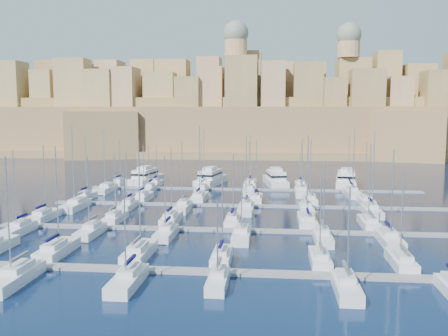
# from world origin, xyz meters

# --- Properties ---
(ground) EXTENTS (600.00, 600.00, 0.00)m
(ground) POSITION_xyz_m (0.00, 0.00, 0.00)
(ground) COLOR black
(ground) RESTS_ON ground
(pontoon_near) EXTENTS (84.00, 2.00, 0.40)m
(pontoon_near) POSITION_xyz_m (0.00, -34.00, 0.20)
(pontoon_near) COLOR slate
(pontoon_near) RESTS_ON ground
(pontoon_mid_near) EXTENTS (84.00, 2.00, 0.40)m
(pontoon_mid_near) POSITION_xyz_m (0.00, -12.00, 0.20)
(pontoon_mid_near) COLOR slate
(pontoon_mid_near) RESTS_ON ground
(pontoon_mid_far) EXTENTS (84.00, 2.00, 0.40)m
(pontoon_mid_far) POSITION_xyz_m (0.00, 10.00, 0.20)
(pontoon_mid_far) COLOR slate
(pontoon_mid_far) RESTS_ON ground
(pontoon_far) EXTENTS (84.00, 2.00, 0.40)m
(pontoon_far) POSITION_xyz_m (0.00, 32.00, 0.20)
(pontoon_far) COLOR slate
(pontoon_far) RESTS_ON ground
(sailboat_1) EXTENTS (2.94, 9.80, 15.54)m
(sailboat_1) POSITION_xyz_m (-24.78, -28.22, 0.76)
(sailboat_1) COLOR silver
(sailboat_1) RESTS_ON ground
(sailboat_2) EXTENTS (2.97, 9.89, 16.40)m
(sailboat_2) POSITION_xyz_m (-12.99, -28.17, 0.77)
(sailboat_2) COLOR silver
(sailboat_2) RESTS_ON ground
(sailboat_3) EXTENTS (2.46, 8.20, 12.16)m
(sailboat_3) POSITION_xyz_m (-1.44, -29.01, 0.72)
(sailboat_3) COLOR silver
(sailboat_3) RESTS_ON ground
(sailboat_4) EXTENTS (2.54, 8.47, 12.31)m
(sailboat_4) POSITION_xyz_m (11.54, -28.87, 0.72)
(sailboat_4) COLOR silver
(sailboat_4) RESTS_ON ground
(sailboat_5) EXTENTS (2.57, 8.55, 13.17)m
(sailboat_5) POSITION_xyz_m (21.94, -28.83, 0.73)
(sailboat_5) COLOR silver
(sailboat_5) RESTS_ON ground
(sailboat_7) EXTENTS (3.08, 10.27, 15.33)m
(sailboat_7) POSITION_xyz_m (-24.69, -40.01, 0.76)
(sailboat_7) COLOR silver
(sailboat_7) RESTS_ON ground
(sailboat_8) EXTENTS (2.76, 9.21, 14.11)m
(sailboat_8) POSITION_xyz_m (-11.25, -39.49, 0.75)
(sailboat_8) COLOR silver
(sailboat_8) RESTS_ON ground
(sailboat_9) EXTENTS (2.21, 7.36, 10.50)m
(sailboat_9) POSITION_xyz_m (-0.88, -38.58, 0.70)
(sailboat_9) COLOR silver
(sailboat_9) RESTS_ON ground
(sailboat_10) EXTENTS (2.59, 8.64, 12.28)m
(sailboat_10) POSITION_xyz_m (13.51, -39.21, 0.72)
(sailboat_10) COLOR silver
(sailboat_10) RESTS_ON ground
(sailboat_12) EXTENTS (2.77, 9.25, 14.14)m
(sailboat_12) POSITION_xyz_m (-37.01, -6.49, 0.75)
(sailboat_12) COLOR silver
(sailboat_12) RESTS_ON ground
(sailboat_13) EXTENTS (2.56, 8.53, 12.73)m
(sailboat_13) POSITION_xyz_m (-23.39, -6.84, 0.73)
(sailboat_13) COLOR silver
(sailboat_13) RESTS_ON ground
(sailboat_14) EXTENTS (2.72, 9.05, 14.08)m
(sailboat_14) POSITION_xyz_m (-13.06, -6.59, 0.74)
(sailboat_14) COLOR silver
(sailboat_14) RESTS_ON ground
(sailboat_15) EXTENTS (2.55, 8.50, 12.87)m
(sailboat_15) POSITION_xyz_m (-1.82, -6.86, 0.73)
(sailboat_15) COLOR silver
(sailboat_15) RESTS_ON ground
(sailboat_16) EXTENTS (3.12, 10.39, 16.12)m
(sailboat_16) POSITION_xyz_m (11.30, -5.93, 0.77)
(sailboat_16) COLOR silver
(sailboat_16) RESTS_ON ground
(sailboat_17) EXTENTS (2.79, 9.29, 14.76)m
(sailboat_17) POSITION_xyz_m (21.92, -6.47, 0.75)
(sailboat_17) COLOR silver
(sailboat_17) RESTS_ON ground
(sailboat_18) EXTENTS (2.66, 8.87, 14.11)m
(sailboat_18) POSITION_xyz_m (-36.34, -17.32, 0.74)
(sailboat_18) COLOR silver
(sailboat_18) RESTS_ON ground
(sailboat_19) EXTENTS (2.62, 8.74, 13.37)m
(sailboat_19) POSITION_xyz_m (-24.07, -17.26, 0.74)
(sailboat_19) COLOR silver
(sailboat_19) RESTS_ON ground
(sailboat_20) EXTENTS (2.60, 8.65, 13.42)m
(sailboat_20) POSITION_xyz_m (-11.63, -17.22, 0.73)
(sailboat_20) COLOR silver
(sailboat_20) RESTS_ON ground
(sailboat_21) EXTENTS (2.70, 9.02, 12.30)m
(sailboat_21) POSITION_xyz_m (0.43, -17.39, 0.73)
(sailboat_21) COLOR silver
(sailboat_21) RESTS_ON ground
(sailboat_22) EXTENTS (2.65, 8.82, 12.88)m
(sailboat_22) POSITION_xyz_m (12.96, -17.30, 0.73)
(sailboat_22) COLOR silver
(sailboat_22) RESTS_ON ground
(sailboat_23) EXTENTS (2.86, 9.52, 14.74)m
(sailboat_23) POSITION_xyz_m (22.93, -17.64, 0.75)
(sailboat_23) COLOR silver
(sailboat_23) RESTS_ON ground
(sailboat_24) EXTENTS (2.48, 8.27, 14.46)m
(sailboat_24) POSITION_xyz_m (-37.34, 15.03, 0.74)
(sailboat_24) COLOR silver
(sailboat_24) RESTS_ON ground
(sailboat_25) EXTENTS (2.69, 8.97, 12.68)m
(sailboat_25) POSITION_xyz_m (-24.07, 15.37, 0.73)
(sailboat_25) COLOR silver
(sailboat_25) RESTS_ON ground
(sailboat_26) EXTENTS (2.98, 9.93, 17.15)m
(sailboat_26) POSITION_xyz_m (-11.33, 15.84, 0.78)
(sailboat_26) COLOR silver
(sailboat_26) RESTS_ON ground
(sailboat_27) EXTENTS (2.69, 8.97, 14.06)m
(sailboat_27) POSITION_xyz_m (1.43, 15.37, 0.74)
(sailboat_27) COLOR silver
(sailboat_27) RESTS_ON ground
(sailboat_28) EXTENTS (2.84, 9.47, 14.23)m
(sailboat_28) POSITION_xyz_m (13.29, 15.62, 0.75)
(sailboat_28) COLOR silver
(sailboat_28) RESTS_ON ground
(sailboat_29) EXTENTS (2.86, 9.52, 13.80)m
(sailboat_29) POSITION_xyz_m (25.21, 15.64, 0.75)
(sailboat_29) COLOR silver
(sailboat_29) RESTS_ON ground
(sailboat_30) EXTENTS (3.17, 10.56, 17.61)m
(sailboat_30) POSITION_xyz_m (-35.26, 3.85, 0.79)
(sailboat_30) COLOR silver
(sailboat_30) RESTS_ON ground
(sailboat_31) EXTENTS (2.41, 8.02, 12.20)m
(sailboat_31) POSITION_xyz_m (-24.58, 5.10, 0.72)
(sailboat_31) COLOR silver
(sailboat_31) RESTS_ON ground
(sailboat_32) EXTENTS (2.74, 9.12, 14.39)m
(sailboat_32) POSITION_xyz_m (-12.95, 4.55, 0.75)
(sailboat_32) COLOR silver
(sailboat_32) RESTS_ON ground
(sailboat_33) EXTENTS (2.98, 9.95, 15.34)m
(sailboat_33) POSITION_xyz_m (-0.09, 4.15, 0.76)
(sailboat_33) COLOR silver
(sailboat_33) RESTS_ON ground
(sailboat_34) EXTENTS (2.75, 9.16, 13.87)m
(sailboat_34) POSITION_xyz_m (11.84, 4.53, 0.74)
(sailboat_34) COLOR silver
(sailboat_34) RESTS_ON ground
(sailboat_35) EXTENTS (3.00, 10.00, 16.56)m
(sailboat_35) POSITION_xyz_m (24.32, 4.12, 0.77)
(sailboat_35) COLOR silver
(sailboat_35) RESTS_ON ground
(sailboat_36) EXTENTS (2.43, 8.11, 12.77)m
(sailboat_36) POSITION_xyz_m (-36.39, 36.95, 0.73)
(sailboat_36) COLOR silver
(sailboat_36) RESTS_ON ground
(sailboat_37) EXTENTS (2.25, 7.51, 11.19)m
(sailboat_37) POSITION_xyz_m (-26.16, 36.65, 0.71)
(sailboat_37) COLOR silver
(sailboat_37) RESTS_ON ground
(sailboat_38) EXTENTS (2.91, 9.70, 15.77)m
(sailboat_38) POSITION_xyz_m (-13.43, 37.73, 0.76)
(sailboat_38) COLOR silver
(sailboat_38) RESTS_ON ground
(sailboat_39) EXTENTS (3.15, 10.51, 14.18)m
(sailboat_39) POSITION_xyz_m (-0.91, 38.13, 0.76)
(sailboat_39) COLOR silver
(sailboat_39) RESTS_ON ground
(sailboat_40) EXTENTS (2.70, 9.01, 12.46)m
(sailboat_40) POSITION_xyz_m (12.30, 37.39, 0.73)
(sailboat_40) COLOR silver
(sailboat_40) RESTS_ON ground
(sailboat_41) EXTENTS (2.42, 8.07, 13.98)m
(sailboat_41) POSITION_xyz_m (24.56, 36.93, 0.74)
(sailboat_41) COLOR silver
(sailboat_41) RESTS_ON ground
(sailboat_42) EXTENTS (3.12, 10.38, 15.65)m
(sailboat_42) POSITION_xyz_m (-36.45, 25.93, 0.77)
(sailboat_42) COLOR silver
(sailboat_42) RESTS_ON ground
(sailboat_43) EXTENTS (2.27, 7.57, 11.85)m
(sailboat_43) POSITION_xyz_m (-25.65, 27.31, 0.71)
(sailboat_43) COLOR silver
(sailboat_43) RESTS_ON ground
(sailboat_44) EXTENTS (2.55, 8.50, 13.41)m
(sailboat_44) POSITION_xyz_m (-12.41, 26.86, 0.73)
(sailboat_44) COLOR silver
(sailboat_44) RESTS_ON ground
(sailboat_45) EXTENTS (2.61, 8.70, 13.23)m
(sailboat_45) POSITION_xyz_m (-0.63, 26.76, 0.73)
(sailboat_45) COLOR silver
(sailboat_45) RESTS_ON ground
(sailboat_46) EXTENTS (3.08, 10.26, 14.13)m
(sailboat_46) POSITION_xyz_m (11.98, 25.99, 0.76)
(sailboat_46) COLOR silver
(sailboat_46) RESTS_ON ground
(sailboat_47) EXTENTS (3.21, 10.70, 16.80)m
(sailboat_47) POSITION_xyz_m (23.92, 25.78, 0.78)
(sailboat_47) COLOR silver
(sailboat_47) RESTS_ON ground
(motor_yacht_a) EXTENTS (7.27, 16.52, 5.25)m
(motor_yacht_a) POSITION_xyz_m (-30.25, 41.17, 1.73)
(motor_yacht_a) COLOR silver
(motor_yacht_a) RESTS_ON ground
(motor_yacht_b) EXTENTS (7.84, 16.44, 5.25)m
(motor_yacht_b) POSITION_xyz_m (-11.98, 41.10, 1.73)
(motor_yacht_b) COLOR silver
(motor_yacht_b) RESTS_ON ground
(motor_yacht_c) EXTENTS (7.36, 16.49, 5.25)m
(motor_yacht_c) POSITION_xyz_m (5.78, 41.15, 1.73)
(motor_yacht_c) COLOR silver
(motor_yacht_c) RESTS_ON ground
(motor_yacht_d) EXTENTS (7.40, 17.66, 5.25)m
(motor_yacht_d) POSITION_xyz_m (24.65, 41.73, 1.73)
(motor_yacht_d) COLOR silver
(motor_yacht_d) RESTS_ON ground
(fortified_city) EXTENTS (460.00, 108.95, 59.52)m
(fortified_city) POSITION_xyz_m (-0.19, 155.26, 14.74)
(fortified_city) COLOR brown
(fortified_city) RESTS_ON ground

